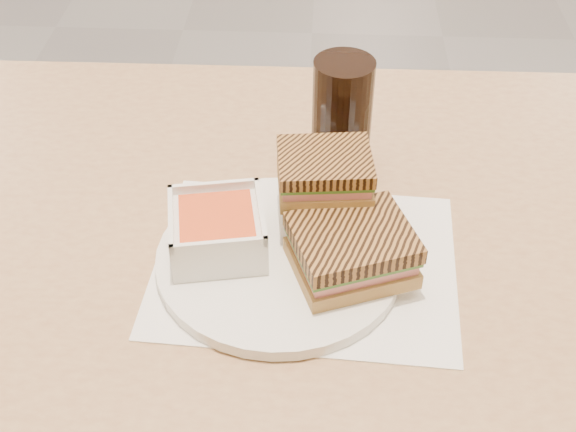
{
  "coord_description": "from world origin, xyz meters",
  "views": [
    {
      "loc": [
        0.04,
        -2.63,
        1.38
      ],
      "look_at": [
        0.01,
        -2.0,
        0.82
      ],
      "focal_mm": 46.76,
      "sensor_mm": 36.0,
      "label": 1
    }
  ],
  "objects_px": {
    "soup_bowl": "(218,231)",
    "cola_glass": "(342,119)",
    "main_table": "(222,267)",
    "panini_lower": "(352,250)",
    "plate": "(279,259)"
  },
  "relations": [
    {
      "from": "soup_bowl",
      "to": "panini_lower",
      "type": "height_order",
      "value": "same"
    },
    {
      "from": "panini_lower",
      "to": "soup_bowl",
      "type": "bearing_deg",
      "value": 170.16
    },
    {
      "from": "panini_lower",
      "to": "plate",
      "type": "bearing_deg",
      "value": 167.26
    },
    {
      "from": "main_table",
      "to": "panini_lower",
      "type": "bearing_deg",
      "value": -36.13
    },
    {
      "from": "main_table",
      "to": "cola_glass",
      "type": "relative_size",
      "value": 7.3
    },
    {
      "from": "plate",
      "to": "panini_lower",
      "type": "distance_m",
      "value": 0.09
    },
    {
      "from": "main_table",
      "to": "panini_lower",
      "type": "distance_m",
      "value": 0.26
    },
    {
      "from": "plate",
      "to": "soup_bowl",
      "type": "relative_size",
      "value": 2.31
    },
    {
      "from": "main_table",
      "to": "panini_lower",
      "type": "xyz_separation_m",
      "value": [
        0.17,
        -0.12,
        0.16
      ]
    },
    {
      "from": "main_table",
      "to": "plate",
      "type": "xyz_separation_m",
      "value": [
        0.09,
        -0.11,
        0.12
      ]
    },
    {
      "from": "plate",
      "to": "cola_glass",
      "type": "bearing_deg",
      "value": 69.41
    },
    {
      "from": "main_table",
      "to": "plate",
      "type": "distance_m",
      "value": 0.18
    },
    {
      "from": "main_table",
      "to": "soup_bowl",
      "type": "distance_m",
      "value": 0.18
    },
    {
      "from": "main_table",
      "to": "cola_glass",
      "type": "distance_m",
      "value": 0.26
    },
    {
      "from": "soup_bowl",
      "to": "cola_glass",
      "type": "height_order",
      "value": "cola_glass"
    }
  ]
}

